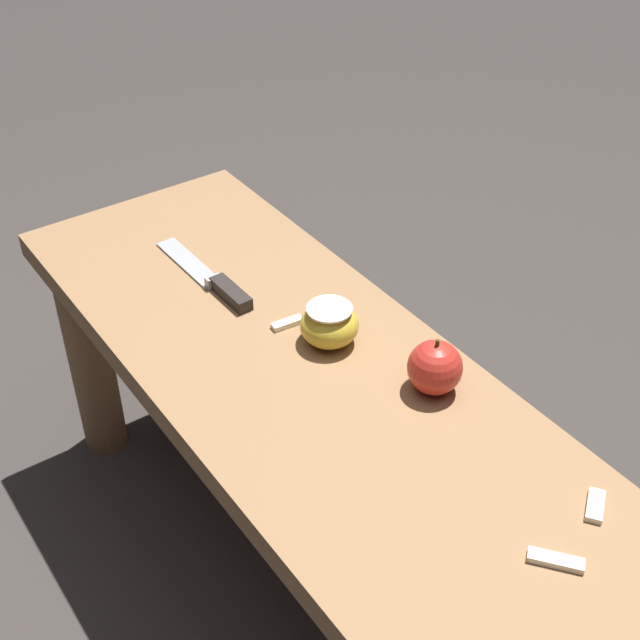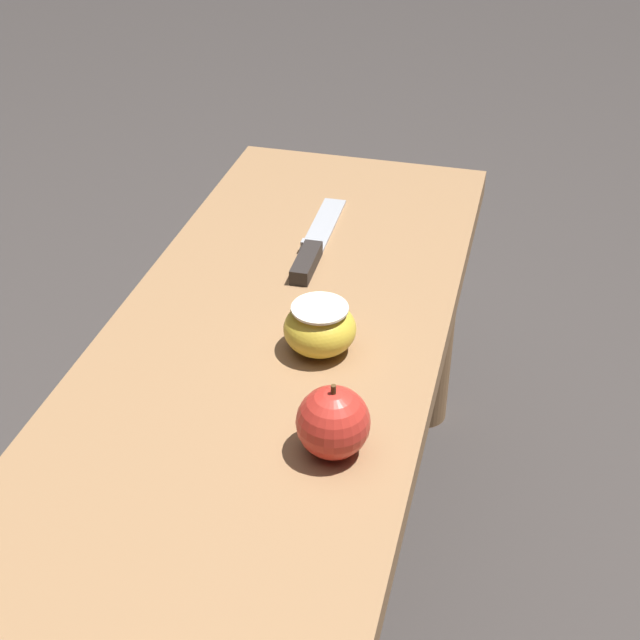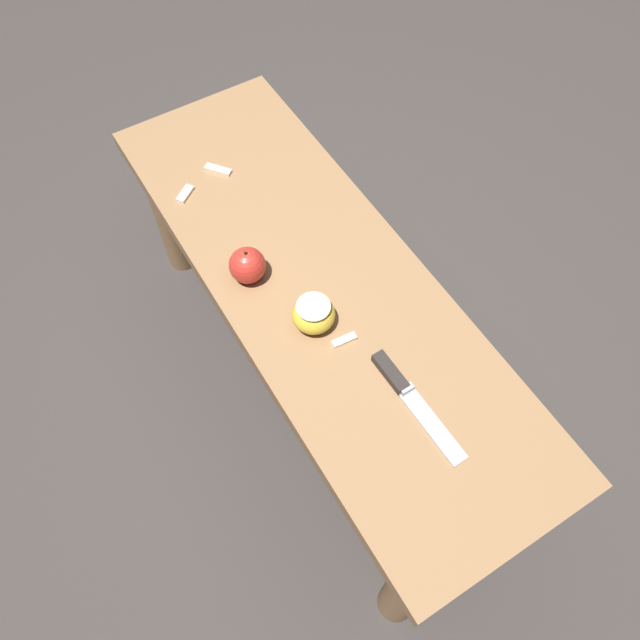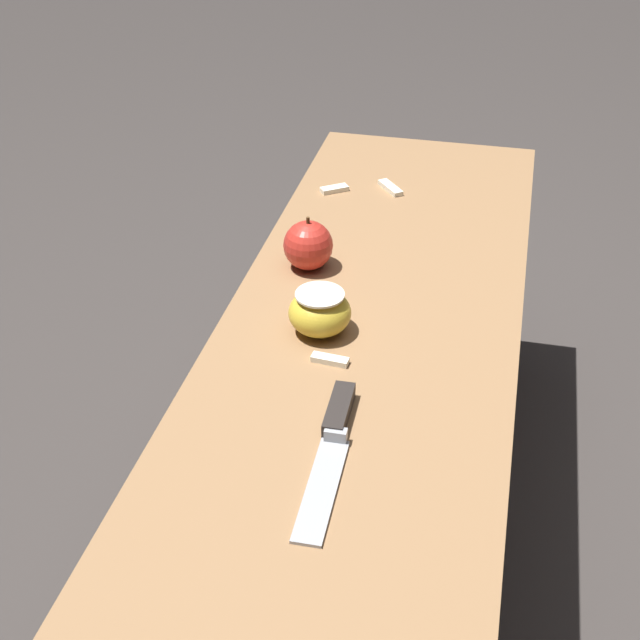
{
  "view_description": "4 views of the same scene",
  "coord_description": "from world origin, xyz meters",
  "px_view_note": "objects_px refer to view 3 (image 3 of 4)",
  "views": [
    {
      "loc": [
        0.71,
        -0.51,
        1.25
      ],
      "look_at": [
        -0.09,
        0.06,
        0.49
      ],
      "focal_mm": 50.0,
      "sensor_mm": 36.0,
      "label": 1
    },
    {
      "loc": [
        0.71,
        0.27,
        1.07
      ],
      "look_at": [
        -0.09,
        0.06,
        0.49
      ],
      "focal_mm": 50.0,
      "sensor_mm": 36.0,
      "label": 2
    },
    {
      "loc": [
        -0.6,
        0.37,
        1.49
      ],
      "look_at": [
        -0.09,
        0.06,
        0.49
      ],
      "focal_mm": 35.0,
      "sensor_mm": 36.0,
      "label": 3
    },
    {
      "loc": [
        -1.02,
        -0.16,
        1.13
      ],
      "look_at": [
        -0.09,
        0.06,
        0.49
      ],
      "focal_mm": 50.0,
      "sensor_mm": 36.0,
      "label": 4
    }
  ],
  "objects_px": {
    "apple_cut": "(313,314)",
    "knife": "(405,389)",
    "apple_whole": "(247,265)",
    "wooden_bench": "(320,308)"
  },
  "relations": [
    {
      "from": "knife",
      "to": "apple_whole",
      "type": "distance_m",
      "value": 0.39
    },
    {
      "from": "wooden_bench",
      "to": "apple_whole",
      "type": "relative_size",
      "value": 14.71
    },
    {
      "from": "apple_cut",
      "to": "knife",
      "type": "bearing_deg",
      "value": -162.13
    },
    {
      "from": "apple_whole",
      "to": "apple_cut",
      "type": "distance_m",
      "value": 0.17
    },
    {
      "from": "apple_whole",
      "to": "apple_cut",
      "type": "xyz_separation_m",
      "value": [
        -0.16,
        -0.05,
        -0.01
      ]
    },
    {
      "from": "wooden_bench",
      "to": "apple_cut",
      "type": "xyz_separation_m",
      "value": [
        -0.08,
        0.06,
        0.13
      ]
    },
    {
      "from": "knife",
      "to": "apple_whole",
      "type": "bearing_deg",
      "value": -162.94
    },
    {
      "from": "knife",
      "to": "apple_whole",
      "type": "height_order",
      "value": "apple_whole"
    },
    {
      "from": "knife",
      "to": "apple_cut",
      "type": "relative_size",
      "value": 2.93
    },
    {
      "from": "knife",
      "to": "wooden_bench",
      "type": "bearing_deg",
      "value": 179.86
    }
  ]
}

